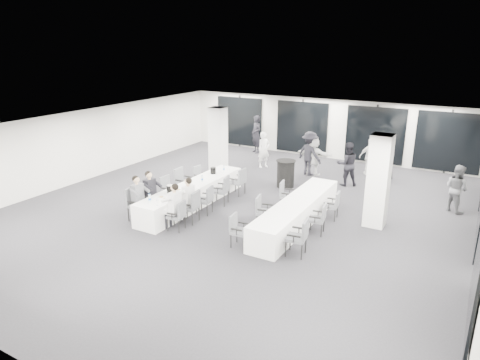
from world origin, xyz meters
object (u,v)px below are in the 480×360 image
(chair_main_right_near, at_px, (178,214))
(chair_side_right_far, at_px, (333,204))
(banquet_table_main, at_px, (193,195))
(chair_main_right_mid, at_px, (206,198))
(standing_guest_d, at_px, (370,154))
(chair_main_right_fourth, at_px, (223,189))
(chair_side_right_mid, at_px, (319,217))
(chair_main_left_near, at_px, (135,202))
(standing_guest_g, at_px, (256,132))
(banquet_table_side, at_px, (297,213))
(standing_guest_b, at_px, (347,161))
(standing_guest_h, at_px, (457,185))
(chair_side_right_near, at_px, (300,235))
(chair_side_left_far, at_px, (286,193))
(chair_main_right_second, at_px, (192,205))
(standing_guest_e, at_px, (388,157))
(chair_main_left_second, at_px, (148,197))
(chair_main_left_far, at_px, (200,176))
(chair_main_left_fourth, at_px, (182,181))
(standing_guest_f, at_px, (314,153))
(ice_bucket_near, at_px, (171,189))
(ice_bucket_far, at_px, (213,171))
(chair_side_left_near, at_px, (238,228))
(cocktail_table, at_px, (286,174))
(chair_main_right_far, at_px, (239,180))
(standing_guest_a, at_px, (264,147))
(chair_main_left_mid, at_px, (168,188))
(standing_guest_c, at_px, (310,151))

(chair_main_right_near, relative_size, chair_side_right_far, 1.00)
(banquet_table_main, bearing_deg, chair_main_right_mid, -26.68)
(standing_guest_d, bearing_deg, chair_main_right_fourth, 32.59)
(chair_side_right_far, bearing_deg, chair_side_right_mid, 174.77)
(chair_main_left_near, xyz_separation_m, standing_guest_g, (-0.71, 9.46, 0.47))
(banquet_table_side, bearing_deg, chair_side_right_mid, -22.22)
(standing_guest_b, height_order, standing_guest_h, standing_guest_b)
(chair_side_right_near, bearing_deg, chair_main_right_fourth, 52.08)
(standing_guest_b, bearing_deg, chair_side_left_far, 41.45)
(chair_side_right_near, bearing_deg, chair_main_right_second, 76.68)
(chair_side_right_mid, distance_m, standing_guest_e, 6.18)
(chair_main_left_second, xyz_separation_m, chair_side_right_mid, (5.34, 1.20, -0.02))
(chair_main_left_near, bearing_deg, chair_main_left_far, 167.77)
(chair_main_left_fourth, bearing_deg, chair_main_right_mid, 57.96)
(chair_side_right_mid, xyz_separation_m, standing_guest_f, (-2.22, 5.44, 0.41))
(chair_main_right_fourth, bearing_deg, standing_guest_g, 6.10)
(ice_bucket_near, relative_size, ice_bucket_far, 1.20)
(banquet_table_side, relative_size, chair_main_left_near, 4.84)
(chair_side_left_near, height_order, chair_side_right_far, chair_side_right_far)
(chair_main_left_near, relative_size, chair_main_right_near, 1.15)
(chair_side_right_near, xyz_separation_m, ice_bucket_near, (-4.57, 0.50, 0.32))
(cocktail_table, relative_size, chair_main_right_far, 1.06)
(banquet_table_main, relative_size, chair_main_right_mid, 5.45)
(chair_main_right_mid, xyz_separation_m, standing_guest_e, (4.28, 6.46, 0.44))
(chair_main_left_near, bearing_deg, chair_main_right_far, 142.86)
(chair_main_left_second, xyz_separation_m, standing_guest_e, (5.95, 7.33, 0.42))
(chair_side_right_far, xyz_separation_m, standing_guest_a, (-4.53, 4.21, 0.38))
(chair_main_right_fourth, distance_m, standing_guest_f, 5.01)
(standing_guest_b, bearing_deg, chair_main_right_far, 13.13)
(chair_main_left_mid, bearing_deg, chair_side_right_near, 80.23)
(banquet_table_main, relative_size, chair_main_left_mid, 5.21)
(chair_main_left_fourth, height_order, standing_guest_h, standing_guest_h)
(chair_main_right_near, bearing_deg, standing_guest_d, -30.37)
(banquet_table_side, relative_size, chair_side_left_far, 5.41)
(banquet_table_main, distance_m, chair_main_right_mid, 0.94)
(standing_guest_c, bearing_deg, standing_guest_f, -135.36)
(banquet_table_side, height_order, standing_guest_a, standing_guest_a)
(chair_main_left_far, xyz_separation_m, standing_guest_h, (8.58, 2.23, 0.40))
(chair_main_right_far, bearing_deg, standing_guest_e, -41.34)
(chair_main_left_mid, distance_m, standing_guest_e, 8.69)
(standing_guest_b, height_order, ice_bucket_far, standing_guest_b)
(chair_main_right_near, relative_size, chair_side_right_near, 0.90)
(chair_main_left_second, bearing_deg, chair_main_right_fourth, 146.40)
(chair_main_right_second, height_order, standing_guest_e, standing_guest_e)
(banquet_table_side, height_order, chair_main_right_far, chair_main_right_far)
(chair_main_left_fourth, relative_size, chair_side_left_far, 1.13)
(chair_main_right_second, height_order, chair_side_right_far, chair_main_right_second)
(chair_main_left_fourth, relative_size, chair_main_right_near, 1.15)
(chair_side_right_mid, bearing_deg, chair_main_left_second, 93.89)
(chair_main_left_near, bearing_deg, standing_guest_d, 136.64)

